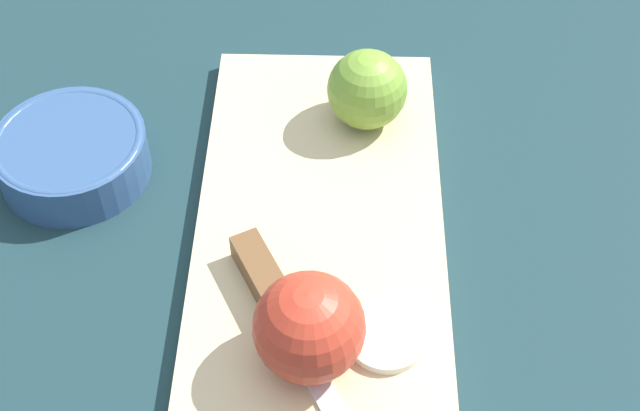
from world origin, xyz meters
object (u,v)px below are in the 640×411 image
apple_half_left (367,89)px  apple_half_right (309,328)px  bowl (72,153)px  knife (267,285)px

apple_half_left → apple_half_right: (0.24, -0.09, 0.00)m
apple_half_right → bowl: apple_half_right is taller
knife → bowl: bearing=-155.3°
apple_half_right → knife: (-0.06, -0.02, -0.03)m
apple_half_right → bowl: bearing=-77.0°
apple_half_left → knife: (0.18, -0.11, -0.03)m
knife → apple_half_right: bearing=3.5°
bowl → apple_half_right: bearing=37.2°
apple_half_right → apple_half_left: bearing=-134.4°
apple_half_right → bowl: 0.30m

